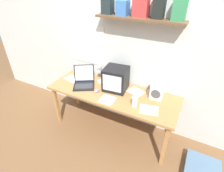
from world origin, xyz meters
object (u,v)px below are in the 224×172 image
juice_glass (134,102)px  floor_cushion (202,170)px  loose_paper_near_monitor (73,79)px  crt_monitor (116,79)px  laptop (84,80)px  computer_mouse (97,91)px  desk_lamp (100,72)px  corner_desk (112,95)px  open_notebook (136,92)px  space_heater (157,91)px  loose_paper_near_laptop (107,100)px  printed_handout (149,110)px

juice_glass → floor_cushion: 1.18m
juice_glass → loose_paper_near_monitor: 1.11m
crt_monitor → laptop: size_ratio=0.80×
laptop → computer_mouse: (0.28, -0.09, -0.05)m
desk_lamp → computer_mouse: desk_lamp is taller
laptop → loose_paper_near_monitor: laptop is taller
corner_desk → loose_paper_near_monitor: 0.71m
floor_cushion → open_notebook: bearing=162.8°
open_notebook → floor_cushion: bearing=-17.2°
loose_paper_near_monitor → space_heater: bearing=5.1°
loose_paper_near_laptop → corner_desk: bearing=98.6°
desk_lamp → floor_cushion: 1.85m
space_heater → loose_paper_near_monitor: 1.30m
space_heater → loose_paper_near_monitor: size_ratio=0.72×
corner_desk → space_heater: size_ratio=8.01×
space_heater → computer_mouse: (-0.78, -0.24, -0.10)m
crt_monitor → laptop: bearing=-174.1°
laptop → printed_handout: laptop is taller
space_heater → loose_paper_near_laptop: 0.66m
desk_lamp → juice_glass: desk_lamp is taller
desk_lamp → printed_handout: (0.85, -0.29, -0.19)m
corner_desk → desk_lamp: desk_lamp is taller
crt_monitor → laptop: 0.50m
computer_mouse → space_heater: bearing=16.8°
desk_lamp → open_notebook: size_ratio=1.20×
loose_paper_near_laptop → floor_cushion: bearing=1.3°
desk_lamp → floor_cushion: (1.62, -0.31, -0.84)m
laptop → computer_mouse: bearing=-49.0°
floor_cushion → loose_paper_near_laptop: bearing=-178.7°
desk_lamp → loose_paper_near_monitor: (-0.43, -0.12, -0.19)m
juice_glass → open_notebook: juice_glass is taller
corner_desk → printed_handout: printed_handout is taller
crt_monitor → desk_lamp: size_ratio=1.11×
juice_glass → open_notebook: size_ratio=0.49×
open_notebook → floor_cushion: (1.05, -0.32, -0.65)m
corner_desk → computer_mouse: bearing=-155.4°
crt_monitor → open_notebook: crt_monitor is taller
loose_paper_near_laptop → printed_handout: (0.55, 0.05, 0.00)m
computer_mouse → printed_handout: computer_mouse is taller
crt_monitor → space_heater: 0.59m
laptop → loose_paper_near_laptop: 0.54m
corner_desk → laptop: size_ratio=4.17×
juice_glass → space_heater: size_ratio=0.56×
printed_handout → laptop: bearing=172.4°
corner_desk → loose_paper_near_laptop: (0.03, -0.19, 0.06)m
juice_glass → open_notebook: (-0.10, 0.31, -0.06)m
computer_mouse → desk_lamp: bearing=109.4°
desk_lamp → corner_desk: bearing=-18.9°
space_heater → juice_glass: bearing=-124.5°
loose_paper_near_monitor → loose_paper_near_laptop: same height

